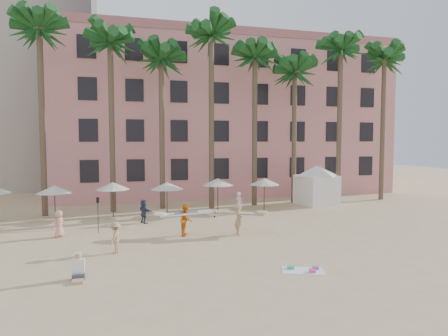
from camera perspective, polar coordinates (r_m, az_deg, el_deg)
The scene contains 11 objects.
ground at distance 19.45m, azimuth -0.30°, elevation -13.15°, with size 120.00×120.00×0.00m, color #D1B789.
pink_hotel at distance 45.57m, azimuth -0.30°, elevation 6.85°, with size 35.00×14.00×16.00m, color pink.
palm_row at distance 34.15m, azimuth -6.28°, elevation 16.20°, with size 44.40×5.40×16.30m.
umbrella_row at distance 30.69m, azimuth -11.86°, elevation -2.46°, with size 22.50×2.70×2.73m.
cabana at distance 36.52m, azimuth 13.10°, elevation -1.87°, with size 5.16×5.16×3.50m.
beach_towel at distance 18.46m, azimuth 11.33°, elevation -14.08°, with size 2.04×1.58×0.14m.
carrier_yellow at distance 24.38m, azimuth 2.08°, elevation -7.08°, with size 3.00×0.97×1.90m.
carrier_white at distance 24.34m, azimuth -5.42°, elevation -7.21°, with size 3.18×1.21×1.91m.
beachgoers at distance 25.85m, azimuth -12.33°, elevation -7.06°, with size 13.33×9.66×1.71m.
paddle at distance 25.96m, azimuth -17.57°, elevation -5.78°, with size 0.18×0.04×2.23m.
seated_man at distance 17.93m, azimuth -20.08°, elevation -13.60°, with size 0.49×0.86×1.12m.
Camera 1 is at (-4.83, -17.95, 5.74)m, focal length 32.00 mm.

